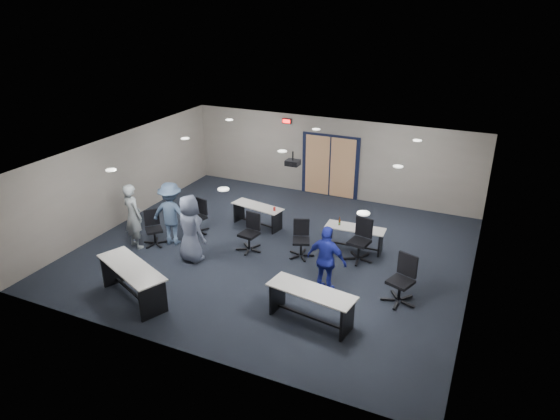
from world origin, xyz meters
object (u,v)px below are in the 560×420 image
at_px(table_back_left, 258,212).
at_px(chair_loose_right, 401,280).
at_px(table_front_left, 132,277).
at_px(person_gray, 133,216).
at_px(chair_back_b, 249,233).
at_px(chair_back_d, 359,241).
at_px(table_back_right, 355,234).
at_px(table_front_right, 311,300).
at_px(person_plaid, 190,228).
at_px(person_back, 171,214).
at_px(chair_back_a, 197,217).
at_px(chair_loose_left, 154,229).
at_px(person_navy, 327,260).
at_px(chair_back_c, 301,240).

height_order(table_back_left, chair_loose_right, chair_loose_right).
distance_m(table_front_left, person_gray, 2.68).
xyz_separation_m(chair_back_b, chair_back_d, (2.85, 0.70, 0.04)).
relative_size(table_back_right, chair_back_b, 1.55).
bearing_deg(chair_back_d, table_front_right, -82.79).
xyz_separation_m(chair_back_d, person_plaid, (-3.97, -1.77, 0.34)).
height_order(chair_back_b, chair_loose_right, chair_loose_right).
xyz_separation_m(table_front_left, person_back, (-0.83, 2.68, 0.32)).
bearing_deg(chair_loose_right, table_back_right, 148.92).
bearing_deg(chair_back_a, chair_loose_left, -104.33).
distance_m(table_back_left, person_navy, 4.01).
distance_m(chair_back_b, chair_loose_right, 4.31).
relative_size(chair_back_a, person_plaid, 0.55).
bearing_deg(table_front_left, chair_back_d, 66.56).
relative_size(chair_back_a, chair_back_d, 0.88).
height_order(table_front_left, table_back_right, table_back_right).
distance_m(table_back_right, person_navy, 2.35).
distance_m(table_front_left, person_navy, 4.41).
distance_m(person_plaid, person_back, 1.16).
xyz_separation_m(table_front_left, chair_loose_left, (-1.24, 2.39, -0.09)).
height_order(table_front_right, chair_back_a, chair_back_a).
bearing_deg(chair_loose_right, table_front_left, -136.85).
height_order(table_front_right, chair_back_b, chair_back_b).
height_order(chair_back_a, chair_back_c, chair_back_c).
relative_size(table_front_left, chair_back_c, 2.16).
bearing_deg(person_plaid, person_navy, -163.38).
height_order(person_plaid, person_navy, person_plaid).
bearing_deg(person_navy, chair_back_d, -91.98).
distance_m(table_front_right, person_plaid, 4.01).
bearing_deg(person_navy, person_plaid, 6.78).
bearing_deg(chair_back_d, chair_loose_right, -37.09).
distance_m(chair_back_b, chair_loose_left, 2.65).
distance_m(table_back_right, person_gray, 6.00).
bearing_deg(person_plaid, chair_back_b, -119.57).
bearing_deg(table_front_left, chair_loose_left, 141.06).
bearing_deg(table_back_left, chair_back_a, -130.91).
bearing_deg(person_back, chair_back_b, -178.05).
bearing_deg(chair_back_b, chair_back_d, 21.10).
bearing_deg(table_back_right, chair_back_b, -156.70).
xyz_separation_m(table_front_left, table_back_right, (3.86, 4.42, -0.13)).
height_order(table_back_right, person_plaid, person_plaid).
xyz_separation_m(table_back_left, person_plaid, (-0.63, -2.56, 0.45)).
distance_m(chair_loose_right, person_back, 6.37).
bearing_deg(person_navy, chair_back_b, -15.76).
distance_m(chair_back_c, person_plaid, 2.88).
bearing_deg(chair_back_c, person_gray, 175.13).
relative_size(table_back_right, person_plaid, 0.90).
xyz_separation_m(table_back_right, person_back, (-4.69, -1.73, 0.45)).
height_order(chair_loose_left, person_back, person_back).
bearing_deg(table_front_right, chair_loose_right, 52.52).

